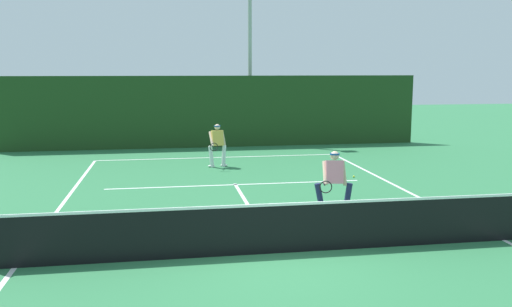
{
  "coord_description": "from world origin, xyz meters",
  "views": [
    {
      "loc": [
        -2.04,
        -9.69,
        3.48
      ],
      "look_at": [
        0.57,
        5.9,
        1.0
      ],
      "focal_mm": 37.96,
      "sensor_mm": 36.0,
      "label": 1
    }
  ],
  "objects": [
    {
      "name": "back_fence_windscreen",
      "position": [
        0.0,
        14.36,
        1.59
      ],
      "size": [
        18.94,
        0.12,
        3.18
      ],
      "primitive_type": "cube",
      "color": "#1D3C19",
      "rests_on": "ground_plane"
    },
    {
      "name": "ground_plane",
      "position": [
        0.0,
        0.0,
        0.0
      ],
      "size": [
        80.0,
        80.0,
        0.0
      ],
      "primitive_type": "plane",
      "color": "#2E7445"
    },
    {
      "name": "player_near",
      "position": [
        1.87,
        2.42,
        0.85
      ],
      "size": [
        0.97,
        0.83,
        1.57
      ],
      "rotation": [
        0.0,
        0.0,
        2.98
      ],
      "color": "#1E234C",
      "rests_on": "ground_plane"
    },
    {
      "name": "tennis_net",
      "position": [
        0.0,
        0.0,
        0.5
      ],
      "size": [
        10.41,
        0.09,
        1.06
      ],
      "color": "#1E4723",
      "rests_on": "ground_plane"
    },
    {
      "name": "tennis_ball_extra",
      "position": [
        3.92,
        6.7,
        0.03
      ],
      "size": [
        0.07,
        0.07,
        0.07
      ],
      "primitive_type": "sphere",
      "color": "#D1E033",
      "rests_on": "ground_plane"
    },
    {
      "name": "court_line_sideline_left",
      "position": [
        -4.75,
        0.0,
        0.0
      ],
      "size": [
        0.1,
        22.89,
        0.01
      ],
      "primitive_type": "cube",
      "color": "white",
      "rests_on": "ground_plane"
    },
    {
      "name": "court_line_service",
      "position": [
        0.0,
        6.25,
        0.0
      ],
      "size": [
        7.74,
        0.1,
        0.01
      ],
      "primitive_type": "cube",
      "color": "white",
      "rests_on": "ground_plane"
    },
    {
      "name": "player_far",
      "position": [
        -0.24,
        9.35,
        0.84
      ],
      "size": [
        0.73,
        0.86,
        1.55
      ],
      "rotation": [
        0.0,
        0.0,
        3.29
      ],
      "color": "silver",
      "rests_on": "ground_plane"
    },
    {
      "name": "court_line_sideline_right",
      "position": [
        4.75,
        0.0,
        0.0
      ],
      "size": [
        0.1,
        22.89,
        0.01
      ],
      "primitive_type": "cube",
      "color": "white",
      "rests_on": "ground_plane"
    },
    {
      "name": "court_line_baseline_far",
      "position": [
        0.0,
        11.44,
        0.0
      ],
      "size": [
        9.49,
        0.1,
        0.01
      ],
      "primitive_type": "cube",
      "color": "white",
      "rests_on": "ground_plane"
    },
    {
      "name": "court_line_centre",
      "position": [
        0.0,
        3.2,
        0.0
      ],
      "size": [
        0.1,
        6.4,
        0.01
      ],
      "primitive_type": "cube",
      "color": "white",
      "rests_on": "ground_plane"
    },
    {
      "name": "light_pole",
      "position": [
        1.88,
        15.41,
        5.29
      ],
      "size": [
        0.55,
        0.44,
        8.81
      ],
      "color": "#9EA39E",
      "rests_on": "ground_plane"
    },
    {
      "name": "tennis_ball",
      "position": [
        2.98,
        6.73,
        0.03
      ],
      "size": [
        0.07,
        0.07,
        0.07
      ],
      "primitive_type": "sphere",
      "color": "#D1E033",
      "rests_on": "ground_plane"
    }
  ]
}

